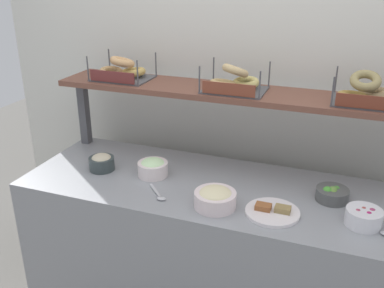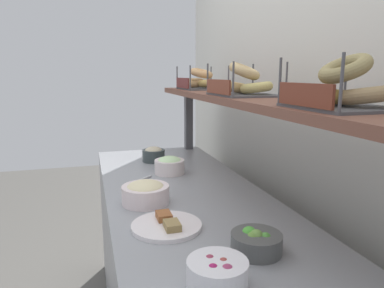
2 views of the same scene
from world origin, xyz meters
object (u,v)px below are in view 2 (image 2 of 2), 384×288
Objects in this scene: bowl_veggie_mix at (256,242)px; bagel_basket_sesame at (201,82)px; bagel_basket_plain at (243,84)px; serving_spoon_by_edge at (136,182)px; bowl_scallion_spread at (170,165)px; bagel_basket_everything at (342,90)px; bowl_tuna_salad at (154,154)px; bowl_potato_salad at (146,192)px; serving_plate_white at (167,225)px; bowl_beet_salad at (217,274)px.

bagel_basket_sesame is at bearing 170.18° from bowl_veggie_mix.
bowl_veggie_mix is at bearing -19.32° from bagel_basket_plain.
bowl_scallion_spread is at bearing 121.55° from serving_spoon_by_edge.
bagel_basket_everything reaches higher than bowl_scallion_spread.
bowl_scallion_spread is at bearing -145.10° from bagel_basket_plain.
bowl_veggie_mix is 1.12× the size of serving_spoon_by_edge.
bowl_tuna_salad is at bearing -172.81° from bowl_scallion_spread.
bagel_basket_sesame is 0.66m from bagel_basket_plain.
bowl_potato_salad is 0.71m from bowl_tuna_salad.
bagel_basket_sesame is at bearing 156.07° from serving_plate_white.
bowl_potato_salad reaches higher than bowl_tuna_salad.
serving_spoon_by_edge is 0.44× the size of bagel_basket_plain.
serving_plate_white is (0.95, -0.13, -0.03)m from bowl_tuna_salad.
bagel_basket_sesame reaches higher than bowl_tuna_salad.
bowl_potato_salad is 0.45m from bowl_scallion_spread.
bowl_tuna_salad is 1.20m from bowl_veggie_mix.
bowl_scallion_spread is at bearing 173.62° from bowl_beet_salad.
bowl_tuna_salad is 0.53m from bagel_basket_sesame.
bowl_scallion_spread is at bearing -165.20° from bagel_basket_everything.
bowl_beet_salad is 0.55× the size of bagel_basket_everything.
bowl_tuna_salad is at bearing 158.62° from serving_spoon_by_edge.
bagel_basket_everything is (0.57, 0.45, 0.43)m from bowl_potato_salad.
bagel_basket_everything is (1.27, 0.29, 0.43)m from bowl_tuna_salad.
bowl_scallion_spread reaches higher than bowl_veggie_mix.
bowl_veggie_mix is at bearing 18.02° from serving_spoon_by_edge.
bowl_tuna_salad is at bearing 172.49° from serving_plate_white.
bowl_veggie_mix is at bearing 129.00° from bowl_beet_salad.
bowl_veggie_mix is at bearing 4.52° from bowl_tuna_salad.
bowl_beet_salad reaches higher than serving_plate_white.
bowl_tuna_salad reaches higher than serving_plate_white.
bowl_tuna_salad is 0.43× the size of bagel_basket_plain.
bowl_tuna_salad is at bearing -156.14° from bagel_basket_plain.
bagel_basket_sesame is (-1.20, 0.21, 0.44)m from bowl_veggie_mix.
bagel_basket_everything is at bearing 69.96° from bowl_veggie_mix.
bowl_potato_salad is at bearing -33.12° from bagel_basket_sesame.
bagel_basket_plain is at bearing 151.96° from bowl_beet_salad.
bowl_beet_salad is 0.96× the size of bowl_scallion_spread.
bagel_basket_everything is (-0.07, 0.38, 0.44)m from bowl_beet_salad.
bowl_beet_salad is 0.58m from bagel_basket_everything.
bowl_beet_salad is 0.89m from bagel_basket_plain.
bowl_potato_salad is 0.26m from serving_plate_white.
bowl_veggie_mix is 0.82m from serving_spoon_by_edge.
bagel_basket_plain is at bearing 62.05° from serving_spoon_by_edge.
serving_spoon_by_edge is at bearing -176.35° from serving_plate_white.
bagel_basket_sesame is at bearing 179.63° from bagel_basket_everything.
bowl_potato_salad is at bearing -12.81° from bowl_tuna_salad.
bowl_scallion_spread reaches higher than bowl_tuna_salad.
bowl_beet_salad is 1.34m from bowl_tuna_salad.
bagel_basket_sesame reaches higher than bowl_scallion_spread.
bagel_basket_plain reaches higher than serving_spoon_by_edge.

